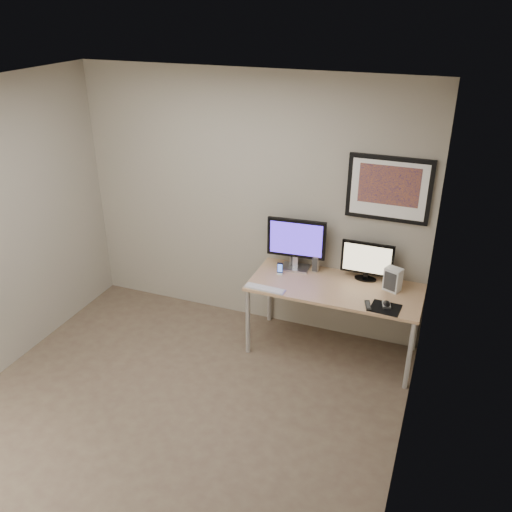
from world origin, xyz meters
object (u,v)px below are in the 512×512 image
Objects in this scene: framed_art at (389,189)px; keyboard at (265,288)px; monitor_large at (296,242)px; speaker_right at (316,263)px; phone_dock at (280,268)px; speaker_left at (293,258)px; fan_unit at (393,279)px; monitor_tv at (367,260)px; desk at (335,292)px.

framed_art is 1.94× the size of keyboard.
framed_art is 1.01m from monitor_large.
speaker_right reaches higher than phone_dock.
speaker_left is 0.22m from phone_dock.
monitor_large is 0.98m from fan_unit.
speaker_left is at bearing 171.05° from speaker_right.
framed_art is 1.02m from speaker_right.
speaker_left reaches higher than keyboard.
speaker_right is (-0.49, -0.00, -0.12)m from monitor_tv.
keyboard is at bearing -123.06° from speaker_left.
desk is at bearing -136.54° from framed_art.
monitor_tv reaches higher than fan_unit.
speaker_right reaches higher than keyboard.
phone_dock is 0.34m from keyboard.
desk is at bearing 28.34° from keyboard.
framed_art is at bearing 4.13° from monitor_large.
desk is 0.58m from speaker_left.
monitor_large is (-0.81, -0.12, -0.60)m from framed_art.
speaker_left is 0.24m from speaker_right.
speaker_left is 0.75× the size of fan_unit.
keyboard is at bearing -139.02° from fan_unit.
speaker_right is at bearing 0.97° from monitor_large.
speaker_right is at bearing -179.90° from monitor_tv.
framed_art reaches higher than phone_dock.
monitor_tv reaches higher than speaker_right.
monitor_large is 0.59m from keyboard.
framed_art is 1.44m from keyboard.
speaker_left is at bearing 177.86° from monitor_tv.
framed_art is 4.44× the size of speaker_right.
monitor_tv reaches higher than phone_dock.
fan_unit is (0.96, -0.09, -0.18)m from monitor_large.
monitor_tv is 1.27× the size of keyboard.
fan_unit is at bearing -23.29° from monitor_tv.
speaker_left is 1.00× the size of speaker_right.
monitor_tv is 2.20× the size of fan_unit.
framed_art reaches higher than fan_unit.
framed_art is 4.45× the size of speaker_left.
desk is 2.13× the size of framed_art.
keyboard is at bearing -105.25° from phone_dock.
monitor_large reaches higher than speaker_left.
monitor_large is 3.41× the size of speaker_left.
monitor_tv is (-0.11, -0.10, -0.69)m from framed_art.
speaker_right is 0.62m from keyboard.
desk is 0.62m from monitor_large.
monitor_tv is at bearing -2.71° from monitor_large.
speaker_left reaches higher than desk.
speaker_right is (0.20, 0.02, -0.21)m from monitor_large.
monitor_tv is at bearing 3.98° from phone_dock.
monitor_large reaches higher than desk.
speaker_right reaches higher than desk.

